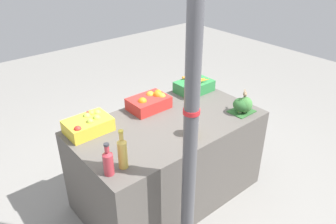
% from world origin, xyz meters
% --- Properties ---
extents(ground_plane, '(10.00, 10.00, 0.00)m').
position_xyz_m(ground_plane, '(0.00, 0.00, 0.00)').
color(ground_plane, gray).
extents(market_table, '(1.68, 0.94, 0.83)m').
position_xyz_m(market_table, '(0.00, 0.00, 0.42)').
color(market_table, '#56514C').
rests_on(market_table, ground_plane).
extents(support_pole, '(0.11, 0.11, 2.45)m').
position_xyz_m(support_pole, '(-0.37, -0.66, 1.23)').
color(support_pole, '#4C4C51').
rests_on(support_pole, ground_plane).
extents(apple_crate, '(0.37, 0.26, 0.15)m').
position_xyz_m(apple_crate, '(-0.61, 0.31, 0.90)').
color(apple_crate, gold).
rests_on(apple_crate, market_table).
extents(orange_crate, '(0.37, 0.26, 0.16)m').
position_xyz_m(orange_crate, '(0.03, 0.31, 0.90)').
color(orange_crate, red).
rests_on(orange_crate, market_table).
extents(carrot_crate, '(0.37, 0.26, 0.16)m').
position_xyz_m(carrot_crate, '(0.61, 0.31, 0.90)').
color(carrot_crate, '#2D8442').
rests_on(carrot_crate, market_table).
extents(broccoli_pile, '(0.22, 0.18, 0.16)m').
position_xyz_m(broccoli_pile, '(0.63, -0.31, 0.91)').
color(broccoli_pile, '#2D602D').
rests_on(broccoli_pile, market_table).
extents(juice_bottle_ruby, '(0.07, 0.07, 0.25)m').
position_xyz_m(juice_bottle_ruby, '(-0.77, -0.28, 0.94)').
color(juice_bottle_ruby, '#B2333D').
rests_on(juice_bottle_ruby, market_table).
extents(juice_bottle_golden, '(0.07, 0.07, 0.31)m').
position_xyz_m(juice_bottle_golden, '(-0.65, -0.28, 0.96)').
color(juice_bottle_golden, gold).
rests_on(juice_bottle_golden, market_table).
extents(pickle_jar, '(0.11, 0.11, 0.13)m').
position_xyz_m(pickle_jar, '(0.02, -0.28, 0.90)').
color(pickle_jar, '#DBBC56').
rests_on(pickle_jar, market_table).
extents(sparrow_bird, '(0.11, 0.10, 0.05)m').
position_xyz_m(sparrow_bird, '(0.65, -0.31, 1.02)').
color(sparrow_bird, '#4C3D2D').
rests_on(sparrow_bird, broccoli_pile).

